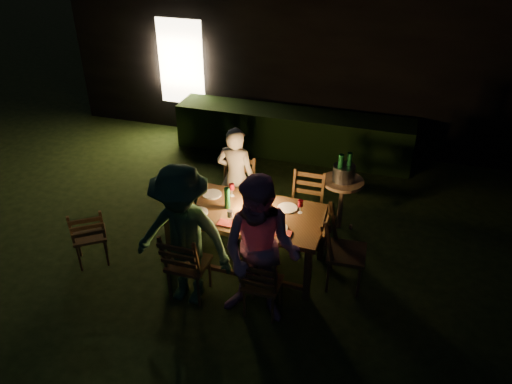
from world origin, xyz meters
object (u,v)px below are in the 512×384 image
(chair_spare, at_px, (91,245))
(person_opp_left, at_px, (183,237))
(dining_table, at_px, (247,217))
(bottle_bucket_b, at_px, (348,169))
(person_house_side, at_px, (236,178))
(chair_far_right, at_px, (304,220))
(bottle_bucket_a, at_px, (340,171))
(chair_end, at_px, (344,263))
(lantern, at_px, (252,199))
(person_opp_right, at_px, (261,253))
(chair_far_left, at_px, (235,206))
(bottle_table, at_px, (227,198))
(chair_near_left, at_px, (189,275))
(side_table, at_px, (343,186))
(ice_bucket, at_px, (344,173))
(chair_near_right, at_px, (262,294))

(chair_spare, xyz_separation_m, person_opp_left, (1.43, -0.24, 0.60))
(dining_table, height_order, bottle_bucket_b, bottle_bucket_b)
(person_house_side, xyz_separation_m, bottle_bucket_b, (1.48, 0.36, 0.18))
(chair_far_right, relative_size, bottle_bucket_a, 3.04)
(chair_end, distance_m, person_house_side, 1.92)
(person_house_side, bearing_deg, lantern, 123.00)
(person_opp_right, distance_m, bottle_bucket_b, 2.12)
(chair_far_left, bearing_deg, bottle_bucket_a, -165.76)
(chair_far_left, height_order, bottle_table, bottle_table)
(bottle_table, xyz_separation_m, bottle_bucket_b, (1.30, 1.19, -0.01))
(bottle_bucket_b, bearing_deg, chair_far_right, -137.51)
(chair_near_left, relative_size, person_opp_left, 0.57)
(chair_end, bearing_deg, side_table, -172.02)
(person_opp_left, distance_m, lantern, 1.01)
(chair_near_left, height_order, person_opp_left, person_opp_left)
(chair_far_right, distance_m, ice_bucket, 0.83)
(chair_end, distance_m, person_opp_left, 1.95)
(chair_spare, height_order, bottle_bucket_a, bottle_bucket_a)
(bottle_bucket_b, bearing_deg, ice_bucket, -141.34)
(ice_bucket, bearing_deg, dining_table, -130.89)
(person_house_side, xyz_separation_m, ice_bucket, (1.43, 0.32, 0.13))
(chair_far_left, distance_m, side_table, 1.52)
(chair_spare, bearing_deg, person_opp_right, -42.18)
(person_opp_left, bearing_deg, dining_table, 61.24)
(bottle_table, relative_size, bottle_bucket_b, 0.88)
(chair_far_left, bearing_deg, chair_end, 154.47)
(chair_near_left, bearing_deg, bottle_bucket_a, 52.96)
(bottle_bucket_a, bearing_deg, chair_spare, -149.55)
(chair_spare, bearing_deg, ice_bucket, -5.02)
(dining_table, relative_size, ice_bucket, 6.47)
(person_house_side, bearing_deg, dining_table, 118.76)
(side_table, height_order, bottle_bucket_b, bottle_bucket_b)
(chair_far_left, bearing_deg, person_opp_right, 118.69)
(dining_table, distance_m, chair_near_left, 0.98)
(chair_end, distance_m, bottle_bucket_b, 1.38)
(person_opp_left, bearing_deg, side_table, 54.68)
(chair_near_right, distance_m, person_house_side, 1.89)
(bottle_bucket_a, bearing_deg, chair_far_right, -136.57)
(person_opp_right, bearing_deg, chair_spare, 174.99)
(person_opp_right, distance_m, side_table, 2.08)
(chair_spare, distance_m, person_opp_left, 1.57)
(dining_table, xyz_separation_m, chair_end, (1.23, -0.03, -0.40))
(chair_near_right, height_order, side_table, chair_near_right)
(person_opp_left, bearing_deg, ice_bucket, 54.68)
(lantern, bearing_deg, bottle_bucket_a, 49.88)
(chair_end, xyz_separation_m, bottle_bucket_b, (-0.18, 1.23, 0.61))
(dining_table, xyz_separation_m, person_opp_right, (0.43, -0.83, 0.17))
(chair_far_left, distance_m, chair_spare, 2.00)
(dining_table, distance_m, lantern, 0.25)
(bottle_bucket_a, bearing_deg, chair_near_left, -127.17)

